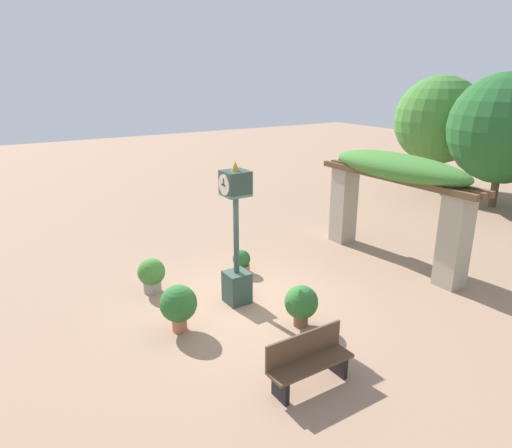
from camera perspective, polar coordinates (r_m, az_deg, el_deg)
name	(u,v)px	position (r m, az deg, el deg)	size (l,w,h in m)	color
ground_plane	(243,303)	(10.26, -1.67, -9.88)	(60.00, 60.00, 0.00)	#9E7A60
pedestal_clock	(236,241)	(9.75, -2.48, -2.13)	(0.52, 0.57, 3.16)	#2D473D
pergola	(396,183)	(12.41, 17.08, 4.90)	(4.90, 1.17, 2.93)	#A89E89
potted_plant_near_left	(301,303)	(9.25, 5.68, -9.84)	(0.68, 0.68, 0.86)	brown
potted_plant_near_right	(152,274)	(10.85, -12.93, -6.11)	(0.64, 0.64, 0.82)	gray
potted_plant_far_left	(178,305)	(9.14, -9.67, -9.91)	(0.73, 0.73, 0.95)	#B26B4C
potted_plant_far_right	(242,261)	(11.66, -1.82, -4.70)	(0.45, 0.45, 0.60)	#B26B4C
park_bench	(309,361)	(7.70, 6.59, -16.66)	(0.42, 1.49, 0.89)	brown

